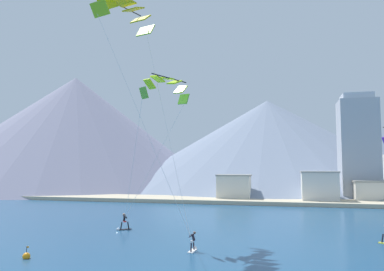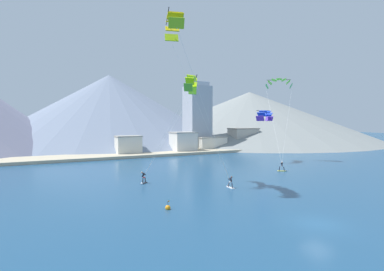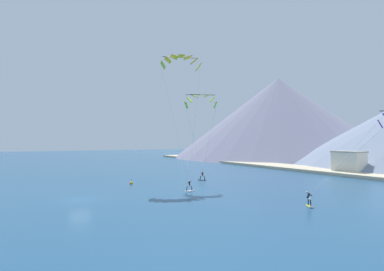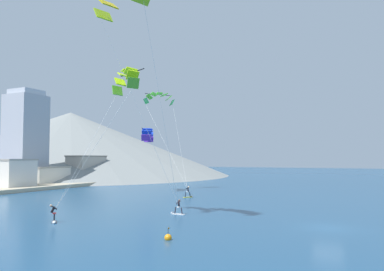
{
  "view_description": "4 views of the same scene",
  "coord_description": "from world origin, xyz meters",
  "px_view_note": "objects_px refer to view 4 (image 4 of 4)",
  "views": [
    {
      "loc": [
        8.59,
        -14.32,
        6.8
      ],
      "look_at": [
        0.84,
        16.28,
        9.39
      ],
      "focal_mm": 35.0,
      "sensor_mm": 36.0,
      "label": 1
    },
    {
      "loc": [
        -21.78,
        -18.2,
        9.18
      ],
      "look_at": [
        -2.62,
        19.45,
        7.03
      ],
      "focal_mm": 28.0,
      "sensor_mm": 36.0,
      "label": 2
    },
    {
      "loc": [
        40.29,
        -6.4,
        7.55
      ],
      "look_at": [
        1.76,
        15.4,
        8.32
      ],
      "focal_mm": 28.0,
      "sensor_mm": 36.0,
      "label": 3
    },
    {
      "loc": [
        -34.66,
        -4.02,
        6.09
      ],
      "look_at": [
        2.05,
        14.11,
        8.53
      ],
      "focal_mm": 35.0,
      "sensor_mm": 36.0,
      "label": 4
    }
  ],
  "objects_px": {
    "kitesurfer_near_lead": "(177,210)",
    "parafoil_kite_distant_high_outer": "(148,133)",
    "parafoil_kite_near_trail": "(159,98)",
    "kitesurfer_near_trail": "(189,194)",
    "parafoil_kite_mid_center": "(126,79)",
    "race_marker_buoy": "(168,238)",
    "kitesurfer_mid_center": "(54,217)"
  },
  "relations": [
    {
      "from": "kitesurfer_near_trail",
      "to": "race_marker_buoy",
      "type": "height_order",
      "value": "kitesurfer_near_trail"
    },
    {
      "from": "kitesurfer_near_lead",
      "to": "parafoil_kite_distant_high_outer",
      "type": "xyz_separation_m",
      "value": [
        21.03,
        17.51,
        10.05
      ]
    },
    {
      "from": "kitesurfer_near_lead",
      "to": "parafoil_kite_near_trail",
      "type": "xyz_separation_m",
      "value": [
        24.9,
        17.45,
        17.07
      ]
    },
    {
      "from": "kitesurfer_near_trail",
      "to": "parafoil_kite_near_trail",
      "type": "relative_size",
      "value": 0.11
    },
    {
      "from": "parafoil_kite_mid_center",
      "to": "race_marker_buoy",
      "type": "xyz_separation_m",
      "value": [
        -7.56,
        -9.55,
        -14.25
      ]
    },
    {
      "from": "kitesurfer_near_trail",
      "to": "kitesurfer_near_lead",
      "type": "bearing_deg",
      "value": -157.6
    },
    {
      "from": "kitesurfer_mid_center",
      "to": "parafoil_kite_mid_center",
      "type": "distance_m",
      "value": 15.54
    },
    {
      "from": "kitesurfer_near_trail",
      "to": "parafoil_kite_distant_high_outer",
      "type": "height_order",
      "value": "parafoil_kite_distant_high_outer"
    },
    {
      "from": "parafoil_kite_near_trail",
      "to": "parafoil_kite_distant_high_outer",
      "type": "bearing_deg",
      "value": 179.01
    },
    {
      "from": "race_marker_buoy",
      "to": "kitesurfer_near_trail",
      "type": "bearing_deg",
      "value": 23.79
    },
    {
      "from": "kitesurfer_mid_center",
      "to": "race_marker_buoy",
      "type": "distance_m",
      "value": 13.4
    },
    {
      "from": "parafoil_kite_mid_center",
      "to": "kitesurfer_mid_center",
      "type": "bearing_deg",
      "value": 147.78
    },
    {
      "from": "kitesurfer_near_trail",
      "to": "parafoil_kite_mid_center",
      "type": "height_order",
      "value": "parafoil_kite_mid_center"
    },
    {
      "from": "parafoil_kite_mid_center",
      "to": "race_marker_buoy",
      "type": "bearing_deg",
      "value": -128.36
    },
    {
      "from": "parafoil_kite_near_trail",
      "to": "parafoil_kite_mid_center",
      "type": "xyz_separation_m",
      "value": [
        -28.71,
        -13.37,
        -3.11
      ]
    },
    {
      "from": "kitesurfer_near_trail",
      "to": "parafoil_kite_near_trail",
      "type": "distance_m",
      "value": 22.01
    },
    {
      "from": "parafoil_kite_distant_high_outer",
      "to": "race_marker_buoy",
      "type": "xyz_separation_m",
      "value": [
        -32.39,
        -22.98,
        -10.35
      ]
    },
    {
      "from": "parafoil_kite_near_trail",
      "to": "parafoil_kite_mid_center",
      "type": "height_order",
      "value": "parafoil_kite_near_trail"
    },
    {
      "from": "kitesurfer_near_lead",
      "to": "race_marker_buoy",
      "type": "xyz_separation_m",
      "value": [
        -11.36,
        -5.47,
        -0.3
      ]
    },
    {
      "from": "kitesurfer_near_lead",
      "to": "race_marker_buoy",
      "type": "height_order",
      "value": "kitesurfer_near_lead"
    },
    {
      "from": "kitesurfer_near_trail",
      "to": "parafoil_kite_mid_center",
      "type": "xyz_separation_m",
      "value": [
        -19.8,
        -2.51,
        13.83
      ]
    },
    {
      "from": "kitesurfer_near_lead",
      "to": "kitesurfer_near_trail",
      "type": "height_order",
      "value": "kitesurfer_near_trail"
    },
    {
      "from": "kitesurfer_mid_center",
      "to": "parafoil_kite_near_trail",
      "type": "xyz_separation_m",
      "value": [
        34.66,
        9.61,
        16.97
      ]
    },
    {
      "from": "kitesurfer_mid_center",
      "to": "parafoil_kite_distant_high_outer",
      "type": "bearing_deg",
      "value": 17.46
    },
    {
      "from": "kitesurfer_near_lead",
      "to": "kitesurfer_mid_center",
      "type": "bearing_deg",
      "value": 141.25
    },
    {
      "from": "kitesurfer_near_trail",
      "to": "parafoil_kite_near_trail",
      "type": "bearing_deg",
      "value": 50.61
    },
    {
      "from": "parafoil_kite_near_trail",
      "to": "parafoil_kite_distant_high_outer",
      "type": "relative_size",
      "value": 2.8
    },
    {
      "from": "kitesurfer_near_trail",
      "to": "parafoil_kite_distant_high_outer",
      "type": "distance_m",
      "value": 15.59
    },
    {
      "from": "race_marker_buoy",
      "to": "parafoil_kite_mid_center",
      "type": "bearing_deg",
      "value": 51.64
    },
    {
      "from": "kitesurfer_near_trail",
      "to": "parafoil_kite_distant_high_outer",
      "type": "xyz_separation_m",
      "value": [
        5.03,
        10.92,
        9.93
      ]
    },
    {
      "from": "race_marker_buoy",
      "to": "kitesurfer_near_lead",
      "type": "bearing_deg",
      "value": 25.69
    },
    {
      "from": "parafoil_kite_near_trail",
      "to": "race_marker_buoy",
      "type": "bearing_deg",
      "value": -147.71
    }
  ]
}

